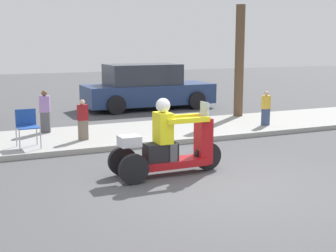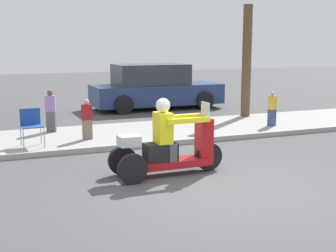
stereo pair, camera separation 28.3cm
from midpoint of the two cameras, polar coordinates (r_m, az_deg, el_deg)
ground_plane at (r=7.91m, az=4.88°, el=-7.43°), size 60.00×60.00×0.00m
sidewalk_strip at (r=12.01m, az=-5.75°, el=-1.02°), size 28.00×2.80×0.12m
motorcycle_trike at (r=8.47m, az=-0.90°, el=-2.63°), size 2.13×0.71×1.41m
spectator_mid_group at (r=12.24m, az=-15.40°, el=1.63°), size 0.29×0.23×1.07m
spectator_with_child at (r=11.14m, az=-11.06°, el=0.67°), size 0.25×0.18×0.95m
spectator_end_of_line at (r=13.10m, az=11.24°, el=2.07°), size 0.24×0.17×0.94m
folding_chair_curbside at (r=10.69m, az=-17.55°, el=0.23°), size 0.48×0.48×0.82m
parked_car_lot_left at (r=16.87m, az=-3.10°, el=4.65°), size 4.64×1.92×1.61m
tree_trunk at (r=14.53m, az=8.14°, el=7.82°), size 0.28×0.28×3.37m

